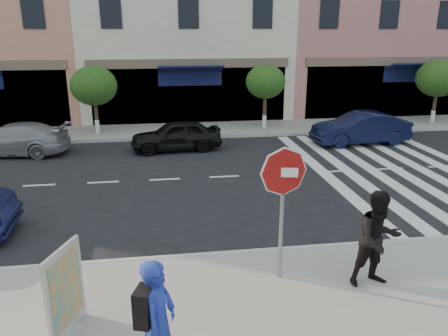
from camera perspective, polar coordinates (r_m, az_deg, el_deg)
ground at (r=11.15m, az=3.03°, el=-7.71°), size 120.00×120.00×0.00m
sidewalk_near at (r=7.98m, az=8.56°, el=-18.64°), size 60.00×4.50×0.15m
sidewalk_far at (r=21.49m, az=-2.70°, el=5.02°), size 60.00×3.00×0.15m
building_centre at (r=26.92m, az=-5.35°, el=19.14°), size 11.00×9.00×11.00m
building_east_mid at (r=30.13m, az=19.61°, el=20.00°), size 13.00×9.00×13.00m
street_tree_wb at (r=21.03m, az=-16.64°, el=10.21°), size 2.10×2.10×3.06m
street_tree_c at (r=21.41m, az=5.43°, el=11.11°), size 1.90×1.90×3.04m
street_tree_ea at (r=25.10m, az=26.20°, el=10.45°), size 2.20×2.20×3.19m
stop_sign at (r=8.04m, az=7.75°, el=-2.26°), size 0.92×0.22×2.63m
photographer at (r=6.21m, az=-8.52°, el=-19.29°), size 0.62×0.77×1.82m
walker at (r=8.62m, az=19.47°, el=-8.76°), size 0.98×0.80×1.87m
poster_board at (r=7.45m, az=-19.98°, el=-15.16°), size 0.44×0.93×1.49m
car_far_left at (r=19.19m, az=-25.87°, el=3.40°), size 4.51×2.31×1.25m
car_far_mid at (r=18.05m, az=-6.28°, el=4.27°), size 3.79×1.80×1.25m
car_far_right at (r=19.87m, az=17.39°, el=4.98°), size 4.25×1.72×1.37m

